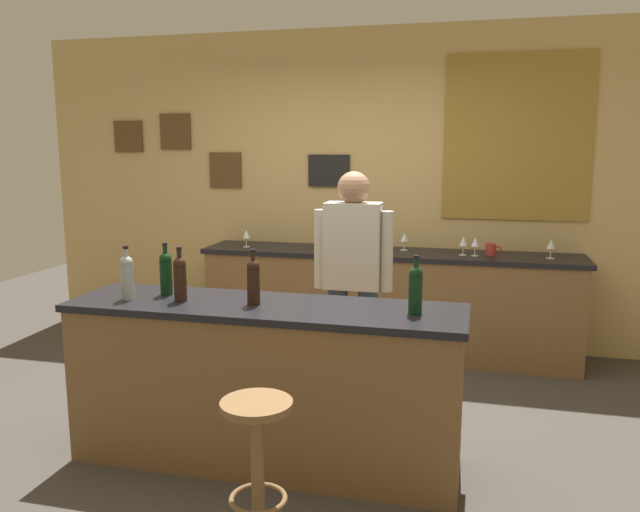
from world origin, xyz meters
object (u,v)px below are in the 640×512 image
wine_glass_a (246,235)px  coffee_mug (491,249)px  wine_glass_d (475,243)px  wine_glass_e (551,245)px  wine_glass_b (404,238)px  wine_bottle_e (416,288)px  wine_glass_c (463,242)px  bar_stool (257,448)px  wine_bottle_a (127,276)px  wine_bottle_b (166,272)px  wine_bottle_d (253,280)px  bartender (353,276)px  wine_bottle_c (180,277)px

wine_glass_a → coffee_mug: wine_glass_a is taller
wine_glass_d → wine_glass_e: size_ratio=1.00×
wine_glass_b → wine_bottle_e: bearing=-81.9°
wine_glass_c → wine_bottle_e: bearing=-95.4°
wine_glass_e → coffee_mug: 0.46m
bar_stool → wine_bottle_a: (-1.00, 0.66, 0.60)m
bar_stool → wine_glass_a: size_ratio=4.39×
wine_glass_e → wine_bottle_a: bearing=-139.7°
wine_glass_d → wine_glass_e: same height
wine_bottle_b → coffee_mug: size_ratio=2.45×
wine_bottle_a → wine_glass_b: 2.58m
wine_bottle_a → wine_bottle_d: same height
wine_glass_a → coffee_mug: size_ratio=1.24×
wine_bottle_b → wine_glass_b: 2.36m
wine_glass_a → wine_glass_e: bearing=0.8°
wine_bottle_e → wine_glass_c: wine_bottle_e is taller
bartender → wine_glass_b: bearing=82.6°
wine_bottle_d → wine_glass_d: bearing=60.0°
wine_bottle_d → wine_glass_c: size_ratio=1.97×
wine_glass_b → wine_bottle_d: bearing=-104.9°
bar_stool → wine_bottle_b: wine_bottle_b is taller
bar_stool → wine_glass_e: size_ratio=4.39×
wine_bottle_d → wine_glass_a: wine_bottle_d is taller
bartender → wine_bottle_e: bearing=-58.4°
wine_glass_c → wine_glass_e: same height
bartender → coffee_mug: (0.89, 1.29, 0.01)m
bar_stool → coffee_mug: (1.02, 2.81, 0.49)m
wine_glass_d → bar_stool: bearing=-108.0°
wine_bottle_d → wine_glass_c: bearing=62.2°
wine_bottle_c → wine_glass_e: (2.17, 2.06, -0.05)m
bar_stool → wine_bottle_c: bearing=134.9°
wine_bottle_d → coffee_mug: size_ratio=2.45×
wine_bottle_c → wine_bottle_d: (0.42, 0.03, 0.00)m
bartender → wine_bottle_e: size_ratio=5.29×
wine_bottle_b → wine_glass_c: (1.64, 1.93, -0.05)m
wine_bottle_b → wine_glass_a: (-0.22, 1.90, -0.05)m
wine_bottle_d → bartender: bearing=63.6°
wine_glass_d → wine_glass_e: bearing=2.2°
wine_bottle_b → wine_glass_a: size_ratio=1.97×
wine_bottle_d → wine_glass_b: 2.23m
wine_bottle_d → wine_bottle_c: bearing=-176.5°
wine_glass_d → wine_bottle_e: bearing=-98.1°
wine_bottle_a → wine_bottle_b: same height
bartender → wine_bottle_b: size_ratio=5.29×
wine_bottle_d → wine_bottle_e: bearing=1.1°
bar_stool → coffee_mug: bearing=70.1°
wine_bottle_a → wine_bottle_b: (0.16, 0.16, 0.00)m
wine_bottle_e → wine_bottle_a: bearing=-177.2°
wine_bottle_c → wine_bottle_e: bearing=1.9°
bar_stool → wine_bottle_e: bearing=50.7°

